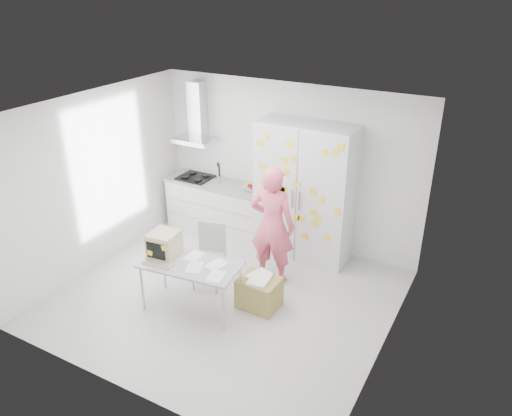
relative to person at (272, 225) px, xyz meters
The scene contains 10 objects.
floor 1.24m from the person, 115.52° to the right, with size 4.50×4.00×0.02m, color silver.
walls 0.57m from the person, behind, with size 4.52×4.01×2.70m.
ceiling 1.98m from the person, 115.52° to the right, with size 4.50×4.00×0.02m, color white.
counter_run 1.87m from the person, 148.60° to the left, with size 1.84×0.63×1.28m.
range_hood 2.51m from the person, 151.60° to the left, with size 0.70×0.48×1.01m.
tall_cabinet 0.95m from the person, 84.32° to the left, with size 1.50×0.68×2.20m.
person is the anchor object (origin of this frame).
desk 1.47m from the person, 127.37° to the right, with size 1.39×0.80×1.05m.
chair 0.98m from the person, 145.37° to the right, with size 0.51×0.51×0.95m.
cardboard_box 0.98m from the person, 77.03° to the right, with size 0.55×0.46×0.48m.
Camera 1 is at (3.22, -4.94, 4.20)m, focal length 35.00 mm.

